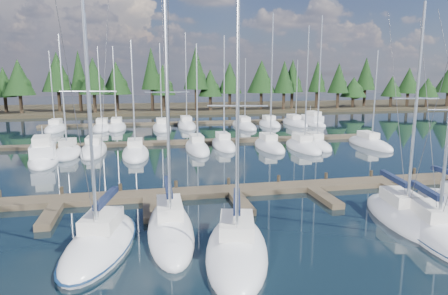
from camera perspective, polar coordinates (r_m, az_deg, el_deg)
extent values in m
plane|color=black|center=(41.10, -2.63, -1.74)|extent=(260.00, 260.00, 0.00)
cube|color=#312A1B|center=(100.22, -8.13, 5.57)|extent=(220.00, 30.00, 0.60)
cube|color=brown|center=(29.63, 1.09, -6.17)|extent=(44.00, 2.00, 0.40)
cube|color=brown|center=(26.70, -23.65, -8.97)|extent=(0.90, 4.00, 0.40)
cube|color=brown|center=(26.09, -10.51, -8.69)|extent=(0.90, 4.00, 0.40)
cube|color=brown|center=(26.85, 2.52, -7.96)|extent=(0.90, 4.00, 0.40)
cube|color=brown|center=(28.86, 14.24, -6.96)|extent=(0.90, 4.00, 0.40)
cube|color=brown|center=(31.88, 24.04, -5.89)|extent=(0.90, 4.00, 0.40)
cylinder|color=#31281B|center=(31.36, -29.41, -6.14)|extent=(0.26, 0.26, 0.90)
cylinder|color=#31281B|center=(30.37, -22.17, -6.06)|extent=(0.26, 0.26, 0.90)
cylinder|color=#31281B|center=(29.88, -14.57, -5.87)|extent=(0.26, 0.26, 0.90)
cylinder|color=#31281B|center=(29.92, -6.87, -5.58)|extent=(0.26, 0.26, 0.90)
cylinder|color=#31281B|center=(30.49, 0.67, -5.19)|extent=(0.26, 0.26, 0.90)
cylinder|color=#31281B|center=(31.57, 7.80, -4.75)|extent=(0.26, 0.26, 0.90)
cylinder|color=#31281B|center=(33.09, 14.36, -4.27)|extent=(0.26, 0.26, 0.90)
cylinder|color=#31281B|center=(35.01, 20.27, -3.79)|extent=(0.26, 0.26, 0.90)
cylinder|color=#31281B|center=(37.26, 25.51, -3.34)|extent=(0.26, 0.26, 0.90)
cube|color=brown|center=(50.79, -4.43, 0.83)|extent=(50.00, 1.80, 0.40)
cube|color=brown|center=(70.47, -6.53, 3.49)|extent=(46.00, 1.80, 0.40)
ellipsoid|color=silver|center=(21.60, -17.26, -13.30)|extent=(4.60, 8.41, 1.90)
cube|color=silver|center=(21.51, -17.10, -9.95)|extent=(2.13, 2.84, 0.70)
cylinder|color=silver|center=(19.52, -18.75, 5.76)|extent=(0.19, 0.19, 12.54)
cylinder|color=silver|center=(22.13, -16.45, -7.29)|extent=(0.88, 3.45, 0.12)
cube|color=#131C36|center=(22.08, -16.47, -6.91)|extent=(1.07, 3.34, 0.30)
cylinder|color=silver|center=(19.48, -18.86, 7.60)|extent=(2.59, 0.64, 0.07)
cylinder|color=#3F3F44|center=(17.93, -20.54, 4.80)|extent=(0.78, 3.38, 12.85)
cylinder|color=#3F3F44|center=(21.52, -16.86, 5.85)|extent=(0.96, 4.15, 12.85)
ellipsoid|color=#0D2343|center=(21.57, -17.27, -13.13)|extent=(4.78, 8.75, 0.18)
ellipsoid|color=silver|center=(22.65, -7.66, -11.77)|extent=(2.74, 9.34, 1.90)
cube|color=silver|center=(22.66, -7.79, -8.52)|extent=(1.45, 3.01, 0.70)
cylinder|color=silver|center=(20.57, -8.08, 6.11)|extent=(0.16, 0.16, 12.31)
cylinder|color=silver|center=(23.49, -7.96, -5.91)|extent=(0.23, 4.09, 0.12)
cube|color=#131C36|center=(23.45, -7.97, -5.56)|extent=(0.45, 3.91, 0.30)
cylinder|color=silver|center=(20.53, -8.12, 7.82)|extent=(2.24, 0.13, 0.07)
cylinder|color=#3F3F44|center=(18.59, -7.82, 5.20)|extent=(0.14, 4.02, 12.62)
cylinder|color=#3F3F44|center=(23.03, -8.31, 6.18)|extent=(0.16, 4.95, 12.62)
ellipsoid|color=silver|center=(20.11, 1.82, -14.64)|extent=(4.95, 9.27, 1.90)
cube|color=silver|center=(20.04, 1.84, -11.00)|extent=(2.25, 3.12, 0.70)
cylinder|color=silver|center=(17.88, 1.94, 4.15)|extent=(0.19, 0.19, 11.44)
cylinder|color=silver|center=(20.78, 1.84, -8.01)|extent=(1.02, 3.80, 0.12)
cube|color=#131C36|center=(20.73, 1.84, -7.61)|extent=(1.20, 3.68, 0.30)
cylinder|color=silver|center=(17.83, 1.96, 5.98)|extent=(2.63, 0.69, 0.07)
cylinder|color=#3F3F44|center=(16.02, 1.97, 2.87)|extent=(0.92, 3.72, 11.75)
cylinder|color=#3F3F44|center=(20.22, 1.91, 4.46)|extent=(1.12, 4.58, 11.75)
ellipsoid|color=silver|center=(24.77, 27.76, -10.94)|extent=(4.21, 8.27, 1.90)
cube|color=silver|center=(24.72, 27.59, -8.02)|extent=(1.91, 2.77, 0.70)
cylinder|color=silver|center=(25.32, 26.79, -5.76)|extent=(0.89, 3.42, 0.12)
cube|color=#131C36|center=(25.28, 26.82, -5.43)|extent=(1.08, 3.32, 0.30)
cylinder|color=#3F3F44|center=(24.89, 27.22, 3.65)|extent=(0.96, 4.12, 11.07)
ellipsoid|color=#0D2343|center=(24.75, 27.78, -10.79)|extent=(4.37, 8.60, 0.18)
ellipsoid|color=silver|center=(26.56, 24.16, -9.23)|extent=(4.04, 8.51, 1.90)
cube|color=silver|center=(26.54, 23.96, -6.50)|extent=(1.93, 2.82, 0.70)
cylinder|color=silver|center=(24.86, 25.72, 5.00)|extent=(0.18, 0.18, 11.52)
cylinder|color=silver|center=(27.19, 23.15, -4.41)|extent=(0.67, 3.57, 0.12)
cube|color=#131C36|center=(27.15, 23.17, -4.10)|extent=(0.87, 3.45, 0.30)
cylinder|color=silver|center=(24.82, 25.83, 6.32)|extent=(2.51, 0.46, 0.07)
cylinder|color=#3F3F44|center=(23.35, 27.73, 4.17)|extent=(0.58, 3.51, 11.83)
cylinder|color=#3F3F44|center=(26.79, 23.50, 5.17)|extent=(0.70, 4.31, 11.83)
ellipsoid|color=silver|center=(46.44, -21.40, -0.85)|extent=(2.77, 7.07, 1.90)
cube|color=silver|center=(46.58, -21.43, 0.68)|extent=(1.52, 2.26, 0.70)
cylinder|color=silver|center=(45.34, -22.04, 7.40)|extent=(0.16, 0.16, 11.70)
ellipsoid|color=silver|center=(47.24, -18.11, -0.46)|extent=(2.76, 9.35, 1.90)
cube|color=silver|center=(47.49, -18.14, 1.07)|extent=(1.52, 2.99, 0.70)
cylinder|color=silver|center=(46.00, -18.74, 9.07)|extent=(0.16, 0.16, 13.99)
ellipsoid|color=silver|center=(44.08, -12.52, -0.94)|extent=(2.82, 8.58, 1.90)
cube|color=silver|center=(44.29, -12.58, 0.69)|extent=(1.55, 2.75, 0.70)
cylinder|color=silver|center=(42.87, -12.87, 7.36)|extent=(0.16, 0.16, 11.09)
ellipsoid|color=silver|center=(46.27, -3.86, -0.18)|extent=(2.52, 9.19, 1.90)
cube|color=silver|center=(46.51, -3.96, 1.38)|extent=(1.38, 2.94, 0.70)
cylinder|color=silver|center=(45.08, -3.88, 7.64)|extent=(0.16, 0.16, 10.96)
ellipsoid|color=silver|center=(48.12, -0.08, 0.26)|extent=(2.46, 8.06, 1.90)
cube|color=silver|center=(48.31, -0.17, 1.74)|extent=(1.35, 2.58, 0.70)
cylinder|color=silver|center=(46.99, 0.02, 8.41)|extent=(0.16, 0.16, 11.99)
ellipsoid|color=silver|center=(47.60, 6.47, 0.08)|extent=(2.69, 8.20, 1.90)
cube|color=silver|center=(47.78, 6.34, 1.58)|extent=(1.48, 2.62, 0.70)
cylinder|color=silver|center=(46.44, 6.83, 9.76)|extent=(0.16, 0.16, 14.33)
ellipsoid|color=silver|center=(47.70, 11.22, -0.04)|extent=(2.81, 8.36, 1.90)
cube|color=silver|center=(47.87, 11.08, 1.47)|extent=(1.55, 2.67, 0.70)
cylinder|color=silver|center=(46.56, 11.74, 8.76)|extent=(0.16, 0.16, 12.94)
ellipsoid|color=silver|center=(49.32, 12.93, 0.24)|extent=(2.43, 7.28, 1.90)
cube|color=silver|center=(49.45, 12.81, 1.68)|extent=(1.34, 2.33, 0.70)
cylinder|color=silver|center=(48.25, 13.50, 9.48)|extent=(0.16, 0.16, 14.18)
ellipsoid|color=silver|center=(51.88, 20.08, 0.36)|extent=(2.60, 8.92, 1.90)
cube|color=silver|center=(52.07, 19.90, 1.75)|extent=(1.43, 2.85, 0.70)
cylinder|color=silver|center=(50.86, 20.77, 7.00)|extent=(0.16, 0.16, 10.40)
ellipsoid|color=silver|center=(67.73, -22.92, 2.41)|extent=(2.89, 8.49, 1.90)
cube|color=silver|center=(68.01, -22.93, 3.46)|extent=(1.59, 2.72, 0.70)
cylinder|color=silver|center=(66.81, -23.38, 7.78)|extent=(0.16, 0.16, 11.07)
ellipsoid|color=silver|center=(66.21, -17.00, 2.61)|extent=(2.92, 8.19, 1.90)
cube|color=silver|center=(66.47, -17.03, 3.68)|extent=(1.61, 2.62, 0.70)
cylinder|color=silver|center=(65.27, -17.35, 8.45)|extent=(0.16, 0.16, 11.83)
ellipsoid|color=silver|center=(66.55, -15.06, 2.75)|extent=(2.89, 9.63, 1.90)
cube|color=silver|center=(66.89, -15.09, 3.82)|extent=(1.59, 3.08, 0.70)
cylinder|color=silver|center=(65.55, -15.37, 8.59)|extent=(0.16, 0.16, 11.91)
ellipsoid|color=silver|center=(64.29, -8.87, 2.72)|extent=(2.88, 8.53, 1.90)
cube|color=silver|center=(64.57, -8.92, 3.83)|extent=(1.58, 2.73, 0.70)
cylinder|color=silver|center=(63.32, -9.03, 8.95)|extent=(0.16, 0.16, 12.29)
ellipsoid|color=silver|center=(66.99, -5.37, 3.11)|extent=(2.90, 10.21, 1.90)
cube|color=silver|center=(67.35, -5.44, 4.18)|extent=(1.59, 3.27, 0.70)
cylinder|color=silver|center=(65.94, -5.44, 9.91)|extent=(0.16, 0.16, 14.16)
ellipsoid|color=silver|center=(66.30, 2.87, 3.07)|extent=(2.99, 11.04, 1.90)
cube|color=silver|center=(66.69, 2.76, 4.15)|extent=(1.64, 3.53, 0.70)
cylinder|color=silver|center=(65.27, 3.04, 8.17)|extent=(0.16, 0.16, 10.15)
ellipsoid|color=silver|center=(68.55, 6.51, 3.26)|extent=(2.99, 7.50, 1.90)
cube|color=silver|center=(68.77, 6.44, 4.29)|extent=(1.64, 2.40, 0.70)
cylinder|color=silver|center=(67.68, 6.74, 9.21)|extent=(0.16, 0.16, 12.55)
ellipsoid|color=silver|center=(70.61, 10.05, 3.37)|extent=(2.75, 9.76, 1.90)
cube|color=silver|center=(70.92, 9.94, 4.38)|extent=(1.51, 3.12, 0.70)
cylinder|color=silver|center=(69.69, 10.35, 8.09)|extent=(0.16, 0.16, 9.98)
ellipsoid|color=silver|center=(44.07, -24.34, -1.71)|extent=(4.08, 8.89, 1.71)
cube|color=silver|center=(43.86, -24.45, -0.25)|extent=(2.81, 4.98, 1.14)
cube|color=silver|center=(43.29, -24.59, 0.89)|extent=(1.99, 3.20, 0.86)
cylinder|color=silver|center=(44.47, -24.53, 1.87)|extent=(0.09, 0.09, 1.52)
ellipsoid|color=silver|center=(70.81, 12.48, 3.26)|extent=(3.39, 8.11, 1.58)
cube|color=silver|center=(70.69, 12.51, 4.10)|extent=(2.39, 4.51, 1.05)
cube|color=silver|center=(70.26, 12.70, 4.77)|extent=(1.71, 2.89, 0.79)
cylinder|color=silver|center=(71.24, 12.24, 5.29)|extent=(0.09, 0.09, 1.40)
cylinder|color=black|center=(97.48, -28.72, 5.40)|extent=(0.70, 0.70, 3.26)
cone|color=black|center=(97.28, -28.97, 8.21)|extent=(4.77, 4.77, 6.33)
ellipsoid|color=black|center=(97.17, -28.61, 7.38)|extent=(2.86, 2.86, 2.86)
cylinder|color=black|center=(93.33, -27.01, 5.53)|extent=(0.70, 0.70, 3.76)
cone|color=black|center=(93.13, -27.30, 8.92)|extent=(6.15, 6.15, 7.32)
ellipsoid|color=black|center=(93.03, -26.91, 7.92)|extent=(3.69, 3.69, 3.69)
cylinder|color=black|center=(94.82, -22.47, 6.11)|extent=(0.70, 0.70, 4.33)
cone|color=black|center=(94.63, -22.74, 9.96)|extent=(6.65, 6.65, 8.43)
ellipsoid|color=black|center=(94.55, -22.35, 8.82)|extent=(3.99, 3.99, 3.99)
cylinder|color=black|center=(93.26, -19.80, 6.26)|extent=(0.70, 0.70, 4.45)
cone|color=black|center=(93.08, -20.05, 10.28)|extent=(3.82, 3.82, 8.65)
ellipsoid|color=black|center=(93.02, -19.67, 9.08)|extent=(2.29, 2.29, 2.29)
cylinder|color=black|center=(89.20, -17.98, 6.02)|extent=(0.70, 0.70, 3.90)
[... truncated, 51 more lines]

